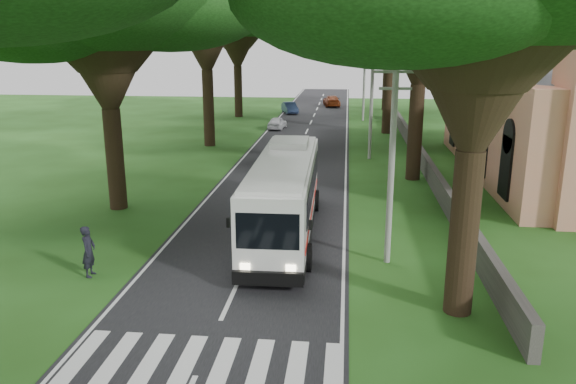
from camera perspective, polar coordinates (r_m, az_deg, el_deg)
name	(u,v)px	position (r m, az deg, el deg)	size (l,w,h in m)	color
ground	(217,329)	(17.73, -7.22, -13.69)	(140.00, 140.00, 0.00)	#224914
road	(294,160)	(41.14, 0.61, 3.30)	(8.00, 120.00, 0.04)	black
crosswalk	(200,366)	(16.06, -8.90, -17.08)	(8.00, 3.00, 0.01)	silver
property_wall	(421,157)	(40.21, 13.38, 3.47)	(0.35, 50.00, 1.20)	#383533
church	(576,100)	(39.41, 27.24, 8.32)	(14.00, 24.00, 11.60)	tan
pole_near	(392,159)	(21.59, 10.51, 3.35)	(1.60, 0.24, 8.00)	gray
pole_mid	(371,102)	(41.34, 8.47, 9.05)	(1.60, 0.24, 8.00)	gray
pole_far	(364,82)	(61.25, 7.74, 11.06)	(1.60, 0.24, 8.00)	gray
tree_l_mida	(102,0)	(29.56, -18.39, 18.00)	(12.77, 12.77, 13.19)	black
tree_l_far	(236,11)	(64.31, -5.26, 17.82)	(14.44, 14.44, 14.65)	black
tree_r_far	(389,20)	(71.26, 10.24, 16.82)	(14.43, 14.43, 13.91)	black
coach_bus	(284,194)	(24.90, -0.38, -0.20)	(2.98, 12.03, 3.54)	silver
distant_car_a	(277,123)	(55.33, -1.10, 7.05)	(1.40, 3.48, 1.19)	silver
distant_car_b	(290,108)	(67.32, 0.18, 8.56)	(1.35, 3.88, 1.28)	navy
distant_car_c	(332,101)	(74.54, 4.46, 9.22)	(1.95, 4.81, 1.40)	maroon
pedestrian	(89,251)	(22.10, -19.60, -5.70)	(0.71, 0.47, 1.95)	black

